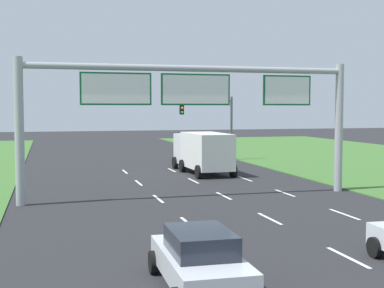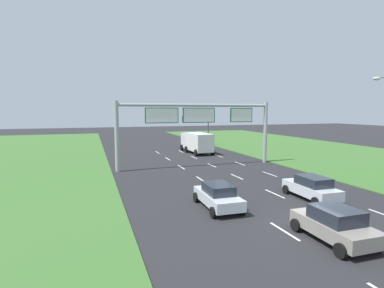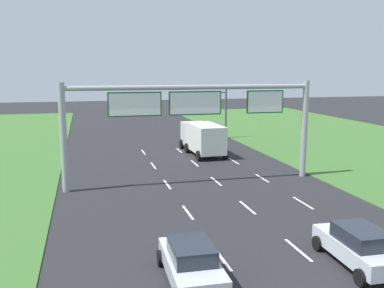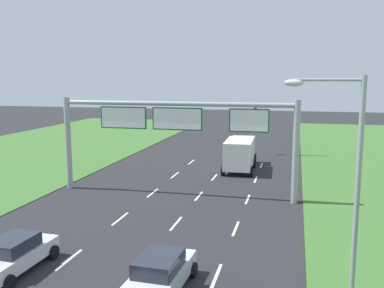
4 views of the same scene
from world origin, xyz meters
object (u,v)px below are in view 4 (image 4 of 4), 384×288
Objects in this scene: sign_gantry at (175,127)px; street_lamp at (346,179)px; car_near_red at (14,254)px; traffic_light_mast at (279,120)px; box_truck at (240,152)px; car_lead_silver at (160,273)px.

sign_gantry is 17.31m from street_lamp.
car_near_red is 0.76× the size of traffic_light_mast.
traffic_light_mast is 32.39m from street_lamp.
box_truck is at bearing 75.04° from car_near_red.
traffic_light_mast is at bearing 73.87° from car_near_red.
car_near_red is 14.56m from sign_gantry.
box_truck is 25.18m from street_lamp.
street_lamp is (9.98, -14.14, 0.11)m from sign_gantry.
car_lead_silver is 0.51× the size of street_lamp.
street_lamp reaches higher than sign_gantry.
sign_gantry is (3.51, 13.50, 4.18)m from car_near_red.
sign_gantry is at bearing 76.91° from car_near_red.
car_lead_silver is 0.25× the size of sign_gantry.
traffic_light_mast is (3.11, 8.13, 2.27)m from box_truck.
car_lead_silver is (6.83, -0.31, 0.04)m from car_near_red.
sign_gantry is (-3.31, 13.81, 4.15)m from car_lead_silver.
street_lamp is at bearing -0.71° from car_lead_silver.
sign_gantry reaches higher than car_near_red.
traffic_light_mast is at bearing 70.15° from sign_gantry.
street_lamp reaches higher than traffic_light_mast.
street_lamp is at bearing -76.51° from box_truck.
sign_gantry is at bearing 105.66° from car_lead_silver.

